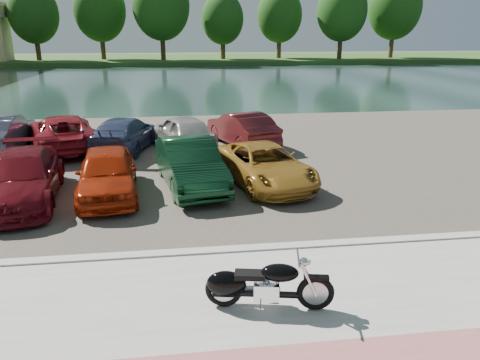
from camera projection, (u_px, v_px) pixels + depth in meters
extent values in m
plane|color=#595447|center=(250.00, 301.00, 8.91)|extent=(200.00, 200.00, 0.00)
cube|color=#9C9993|center=(259.00, 331.00, 7.95)|extent=(60.00, 6.00, 0.10)
cube|color=#9C9993|center=(237.00, 251.00, 10.77)|extent=(60.00, 0.30, 0.14)
cube|color=#3E3832|center=(209.00, 154.00, 19.28)|extent=(60.00, 18.00, 0.04)
cube|color=#1B302C|center=(189.00, 81.00, 46.64)|extent=(120.00, 40.00, 0.00)
cube|color=#2A4C1B|center=(183.00, 59.00, 76.73)|extent=(120.00, 24.00, 0.60)
cylinder|color=#3D2D16|center=(37.00, 43.00, 67.57)|extent=(0.70, 0.70, 4.95)
ellipsoid|color=#133C10|center=(33.00, 14.00, 66.35)|extent=(6.93, 6.93, 8.32)
cylinder|color=#3D2D16|center=(102.00, 41.00, 69.96)|extent=(0.70, 0.70, 5.40)
ellipsoid|color=#133C10|center=(100.00, 10.00, 68.63)|extent=(7.56, 7.56, 9.07)
cylinder|color=#3D2D16|center=(163.00, 39.00, 68.38)|extent=(0.70, 0.70, 5.85)
ellipsoid|color=#133C10|center=(161.00, 5.00, 66.94)|extent=(8.19, 8.19, 9.83)
cylinder|color=#3D2D16|center=(223.00, 44.00, 71.04)|extent=(0.70, 0.70, 4.50)
ellipsoid|color=#133C10|center=(223.00, 19.00, 69.94)|extent=(6.30, 6.30, 7.56)
cylinder|color=#3D2D16|center=(279.00, 42.00, 73.43)|extent=(0.70, 0.70, 4.95)
ellipsoid|color=#133C10|center=(280.00, 15.00, 72.21)|extent=(6.93, 6.93, 8.32)
cylinder|color=#3D2D16|center=(340.00, 40.00, 71.85)|extent=(0.70, 0.70, 5.40)
ellipsoid|color=#133C10|center=(342.00, 11.00, 70.52)|extent=(7.56, 7.56, 9.07)
cylinder|color=#3D2D16|center=(392.00, 39.00, 74.24)|extent=(0.70, 0.70, 5.85)
ellipsoid|color=#133C10|center=(395.00, 7.00, 72.80)|extent=(8.19, 8.19, 9.83)
torus|color=black|center=(315.00, 293.00, 8.36)|extent=(0.69, 0.25, 0.68)
torus|color=black|center=(224.00, 290.00, 8.46)|extent=(0.69, 0.25, 0.68)
cylinder|color=#B2B2B7|center=(315.00, 293.00, 8.36)|extent=(0.46, 0.15, 0.46)
cylinder|color=#B2B2B7|center=(224.00, 290.00, 8.46)|extent=(0.46, 0.15, 0.46)
cylinder|color=silver|center=(309.00, 280.00, 8.18)|extent=(0.33, 0.11, 0.63)
cylinder|color=silver|center=(308.00, 275.00, 8.37)|extent=(0.33, 0.11, 0.63)
cylinder|color=silver|center=(298.00, 258.00, 8.17)|extent=(0.18, 0.74, 0.04)
sphere|color=silver|center=(304.00, 262.00, 8.19)|extent=(0.19, 0.19, 0.16)
sphere|color=silver|center=(308.00, 262.00, 8.18)|extent=(0.13, 0.13, 0.11)
cube|color=black|center=(316.00, 277.00, 8.26)|extent=(0.47, 0.23, 0.06)
cube|color=black|center=(269.00, 294.00, 8.43)|extent=(1.20, 0.33, 0.08)
cube|color=silver|center=(266.00, 291.00, 8.41)|extent=(0.50, 0.40, 0.34)
cylinder|color=silver|center=(272.00, 281.00, 8.34)|extent=(0.27, 0.22, 0.27)
cylinder|color=silver|center=(261.00, 281.00, 8.35)|extent=(0.27, 0.22, 0.27)
ellipsoid|color=black|center=(280.00, 273.00, 8.28)|extent=(0.74, 0.49, 0.32)
cube|color=black|center=(250.00, 275.00, 8.33)|extent=(0.59, 0.38, 0.10)
ellipsoid|color=black|center=(226.00, 284.00, 8.42)|extent=(0.78, 0.47, 0.50)
cube|color=black|center=(224.00, 287.00, 8.45)|extent=(0.43, 0.25, 0.30)
cylinder|color=silver|center=(250.00, 292.00, 8.62)|extent=(1.10, 0.30, 0.09)
cylinder|color=silver|center=(250.00, 288.00, 8.60)|extent=(1.10, 0.30, 0.09)
cylinder|color=#B2B2B7|center=(261.00, 307.00, 8.31)|extent=(0.05, 0.14, 0.22)
imported|color=#5C0D14|center=(21.00, 178.00, 13.74)|extent=(2.64, 5.25, 1.46)
imported|color=#A4260A|center=(107.00, 173.00, 14.19)|extent=(2.19, 4.50, 1.48)
imported|color=#0D321A|center=(190.00, 164.00, 15.03)|extent=(2.42, 4.90, 1.54)
imported|color=#A97727|center=(265.00, 165.00, 15.31)|extent=(3.19, 5.08, 1.31)
imported|color=slate|center=(2.00, 133.00, 19.51)|extent=(1.78, 4.73, 1.54)
imported|color=maroon|center=(63.00, 133.00, 19.70)|extent=(3.97, 5.86, 1.49)
imported|color=navy|center=(124.00, 134.00, 19.67)|extent=(2.96, 5.14, 1.40)
imported|color=#A1A09C|center=(183.00, 132.00, 19.89)|extent=(3.10, 4.70, 1.49)
imported|color=#541618|center=(242.00, 129.00, 20.52)|extent=(2.91, 4.74, 1.47)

